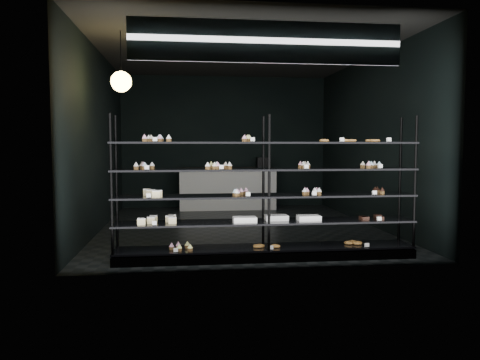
{
  "coord_description": "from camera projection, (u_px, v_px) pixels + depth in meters",
  "views": [
    {
      "loc": [
        -1.01,
        -8.54,
        1.52
      ],
      "look_at": [
        -0.21,
        -1.9,
        1.02
      ],
      "focal_mm": 35.0,
      "sensor_mm": 36.0,
      "label": 1
    }
  ],
  "objects": [
    {
      "name": "pendant_lamp",
      "position": [
        121.0,
        82.0,
        6.85
      ],
      "size": [
        0.3,
        0.3,
        0.88
      ],
      "color": "black",
      "rests_on": "room"
    },
    {
      "name": "room",
      "position": [
        239.0,
        141.0,
        8.57
      ],
      "size": [
        5.01,
        6.01,
        3.2
      ],
      "color": "black",
      "rests_on": "ground"
    },
    {
      "name": "service_counter",
      "position": [
        228.0,
        188.0,
        11.13
      ],
      "size": [
        2.35,
        0.65,
        1.23
      ],
      "color": "silver",
      "rests_on": "room"
    },
    {
      "name": "display_shelf",
      "position": [
        265.0,
        212.0,
        6.22
      ],
      "size": [
        4.0,
        0.5,
        1.91
      ],
      "color": "black",
      "rests_on": "room"
    },
    {
      "name": "signage",
      "position": [
        268.0,
        42.0,
        5.58
      ],
      "size": [
        3.3,
        0.05,
        0.5
      ],
      "color": "#0E2046",
      "rests_on": "room"
    }
  ]
}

